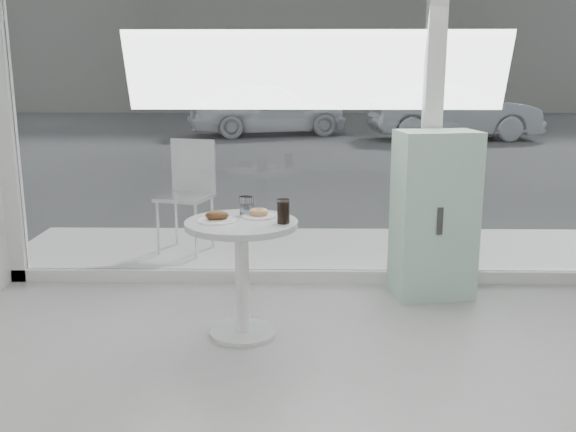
{
  "coord_description": "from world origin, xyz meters",
  "views": [
    {
      "loc": [
        -0.14,
        -2.05,
        1.71
      ],
      "look_at": [
        -0.2,
        1.7,
        0.85
      ],
      "focal_mm": 40.0,
      "sensor_mm": 36.0,
      "label": 1
    }
  ],
  "objects_px": {
    "main_table": "(242,254)",
    "plate_donut": "(259,214)",
    "water_tumbler_a": "(248,207)",
    "car_white": "(267,108)",
    "patio_chair": "(188,188)",
    "cola_glass": "(283,212)",
    "car_silver": "(454,112)",
    "plate_fritter": "(218,217)",
    "mint_cabinet": "(434,215)",
    "water_tumbler_b": "(245,206)"
  },
  "relations": [
    {
      "from": "plate_fritter",
      "to": "plate_donut",
      "type": "bearing_deg",
      "value": 26.35
    },
    {
      "from": "mint_cabinet",
      "to": "car_white",
      "type": "relative_size",
      "value": 0.31
    },
    {
      "from": "plate_donut",
      "to": "car_white",
      "type": "bearing_deg",
      "value": 92.48
    },
    {
      "from": "plate_fritter",
      "to": "water_tumbler_b",
      "type": "bearing_deg",
      "value": 52.62
    },
    {
      "from": "plate_donut",
      "to": "water_tumbler_b",
      "type": "distance_m",
      "value": 0.13
    },
    {
      "from": "car_white",
      "to": "patio_chair",
      "type": "bearing_deg",
      "value": 162.55
    },
    {
      "from": "plate_donut",
      "to": "main_table",
      "type": "bearing_deg",
      "value": -132.44
    },
    {
      "from": "car_white",
      "to": "water_tumbler_a",
      "type": "height_order",
      "value": "car_white"
    },
    {
      "from": "main_table",
      "to": "plate_donut",
      "type": "xyz_separation_m",
      "value": [
        0.1,
        0.11,
        0.24
      ]
    },
    {
      "from": "water_tumbler_a",
      "to": "mint_cabinet",
      "type": "bearing_deg",
      "value": 24.01
    },
    {
      "from": "patio_chair",
      "to": "cola_glass",
      "type": "distance_m",
      "value": 2.19
    },
    {
      "from": "main_table",
      "to": "plate_fritter",
      "type": "height_order",
      "value": "plate_fritter"
    },
    {
      "from": "patio_chair",
      "to": "plate_fritter",
      "type": "bearing_deg",
      "value": -59.78
    },
    {
      "from": "car_white",
      "to": "cola_glass",
      "type": "relative_size",
      "value": 27.12
    },
    {
      "from": "patio_chair",
      "to": "plate_donut",
      "type": "bearing_deg",
      "value": -51.69
    },
    {
      "from": "plate_fritter",
      "to": "plate_donut",
      "type": "xyz_separation_m",
      "value": [
        0.25,
        0.12,
        -0.01
      ]
    },
    {
      "from": "plate_donut",
      "to": "mint_cabinet",
      "type": "bearing_deg",
      "value": 28.09
    },
    {
      "from": "car_white",
      "to": "plate_donut",
      "type": "relative_size",
      "value": 18.93
    },
    {
      "from": "water_tumbler_a",
      "to": "main_table",
      "type": "bearing_deg",
      "value": -98.6
    },
    {
      "from": "patio_chair",
      "to": "water_tumbler_a",
      "type": "distance_m",
      "value": 1.86
    },
    {
      "from": "main_table",
      "to": "mint_cabinet",
      "type": "relative_size",
      "value": 0.61
    },
    {
      "from": "patio_chair",
      "to": "plate_donut",
      "type": "relative_size",
      "value": 4.7
    },
    {
      "from": "patio_chair",
      "to": "water_tumbler_a",
      "type": "height_order",
      "value": "patio_chair"
    },
    {
      "from": "patio_chair",
      "to": "mint_cabinet",
      "type": "bearing_deg",
      "value": -13.19
    },
    {
      "from": "water_tumbler_b",
      "to": "water_tumbler_a",
      "type": "bearing_deg",
      "value": -1.95
    },
    {
      "from": "mint_cabinet",
      "to": "car_silver",
      "type": "distance_m",
      "value": 11.65
    },
    {
      "from": "patio_chair",
      "to": "plate_fritter",
      "type": "xyz_separation_m",
      "value": [
        0.52,
        -1.92,
        0.17
      ]
    },
    {
      "from": "patio_chair",
      "to": "water_tumbler_b",
      "type": "distance_m",
      "value": 1.85
    },
    {
      "from": "mint_cabinet",
      "to": "plate_donut",
      "type": "height_order",
      "value": "mint_cabinet"
    },
    {
      "from": "car_silver",
      "to": "plate_fritter",
      "type": "distance_m",
      "value": 12.88
    },
    {
      "from": "plate_fritter",
      "to": "water_tumbler_a",
      "type": "distance_m",
      "value": 0.27
    },
    {
      "from": "car_white",
      "to": "plate_fritter",
      "type": "height_order",
      "value": "car_white"
    },
    {
      "from": "main_table",
      "to": "mint_cabinet",
      "type": "height_order",
      "value": "mint_cabinet"
    },
    {
      "from": "patio_chair",
      "to": "cola_glass",
      "type": "bearing_deg",
      "value": -49.43
    },
    {
      "from": "plate_fritter",
      "to": "cola_glass",
      "type": "xyz_separation_m",
      "value": [
        0.42,
        -0.04,
        0.05
      ]
    },
    {
      "from": "main_table",
      "to": "plate_fritter",
      "type": "distance_m",
      "value": 0.29
    },
    {
      "from": "plate_donut",
      "to": "cola_glass",
      "type": "relative_size",
      "value": 1.43
    },
    {
      "from": "patio_chair",
      "to": "water_tumbler_b",
      "type": "bearing_deg",
      "value": -53.39
    },
    {
      "from": "mint_cabinet",
      "to": "cola_glass",
      "type": "relative_size",
      "value": 8.33
    },
    {
      "from": "main_table",
      "to": "water_tumbler_a",
      "type": "distance_m",
      "value": 0.33
    },
    {
      "from": "main_table",
      "to": "water_tumbler_a",
      "type": "height_order",
      "value": "water_tumbler_a"
    },
    {
      "from": "water_tumbler_b",
      "to": "cola_glass",
      "type": "xyz_separation_m",
      "value": [
        0.26,
        -0.25,
        0.02
      ]
    },
    {
      "from": "car_silver",
      "to": "plate_donut",
      "type": "bearing_deg",
      "value": 156.44
    },
    {
      "from": "main_table",
      "to": "car_white",
      "type": "relative_size",
      "value": 0.19
    },
    {
      "from": "main_table",
      "to": "plate_fritter",
      "type": "bearing_deg",
      "value": -175.65
    },
    {
      "from": "main_table",
      "to": "plate_donut",
      "type": "bearing_deg",
      "value": 47.56
    },
    {
      "from": "patio_chair",
      "to": "plate_fritter",
      "type": "height_order",
      "value": "patio_chair"
    },
    {
      "from": "main_table",
      "to": "patio_chair",
      "type": "distance_m",
      "value": 2.02
    },
    {
      "from": "mint_cabinet",
      "to": "water_tumbler_b",
      "type": "distance_m",
      "value": 1.52
    },
    {
      "from": "main_table",
      "to": "water_tumbler_a",
      "type": "bearing_deg",
      "value": 81.4
    }
  ]
}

